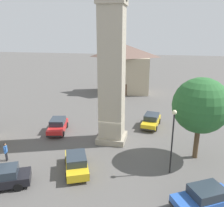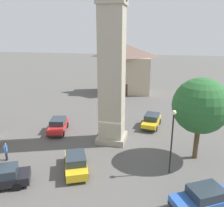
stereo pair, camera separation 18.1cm
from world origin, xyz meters
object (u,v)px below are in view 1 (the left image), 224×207
(car_silver_kerb, at_px, (76,163))
(building_shop_left, at_px, (125,69))
(car_blue_kerb, at_px, (58,125))
(car_black_far, at_px, (205,198))
(clock_tower, at_px, (112,2))
(lamp_post, at_px, (173,132))
(pedestrian, at_px, (6,150))
(car_red_corner, at_px, (151,120))
(tree, at_px, (201,106))
(car_white_side, at_px, (1,178))

(car_silver_kerb, height_order, building_shop_left, building_shop_left)
(car_blue_kerb, bearing_deg, car_black_far, 56.94)
(clock_tower, bearing_deg, lamp_post, 50.25)
(clock_tower, xyz_separation_m, car_black_far, (8.52, 7.92, -12.80))
(car_silver_kerb, height_order, pedestrian, pedestrian)
(car_red_corner, bearing_deg, car_silver_kerb, -26.89)
(car_black_far, xyz_separation_m, lamp_post, (-3.66, -2.07, 2.81))
(building_shop_left, bearing_deg, lamp_post, 16.99)
(clock_tower, height_order, car_silver_kerb, clock_tower)
(tree, bearing_deg, car_black_far, -2.12)
(car_silver_kerb, relative_size, car_white_side, 1.00)
(car_blue_kerb, bearing_deg, pedestrian, -14.78)
(building_shop_left, bearing_deg, car_white_side, -8.27)
(lamp_post, bearing_deg, car_blue_kerb, -114.91)
(car_blue_kerb, height_order, car_white_side, same)
(car_silver_kerb, bearing_deg, lamp_post, 100.10)
(clock_tower, bearing_deg, building_shop_left, -174.59)
(car_white_side, relative_size, tree, 0.60)
(car_silver_kerb, xyz_separation_m, pedestrian, (-0.24, -6.67, 0.25))
(car_red_corner, relative_size, car_black_far, 0.98)
(car_black_far, distance_m, lamp_post, 5.06)
(car_red_corner, distance_m, pedestrian, 16.22)
(car_black_far, bearing_deg, car_red_corner, -162.98)
(car_red_corner, xyz_separation_m, car_white_side, (14.03, -10.18, 0.00))
(car_white_side, height_order, pedestrian, pedestrian)
(tree, relative_size, building_shop_left, 0.75)
(tree, bearing_deg, car_silver_kerb, -66.25)
(car_silver_kerb, bearing_deg, clock_tower, 164.89)
(car_white_side, xyz_separation_m, lamp_post, (-4.45, 12.17, 2.81))
(clock_tower, xyz_separation_m, lamp_post, (4.86, 5.84, -9.99))
(car_silver_kerb, height_order, car_red_corner, same)
(lamp_post, bearing_deg, pedestrian, -85.56)
(clock_tower, relative_size, pedestrian, 13.66)
(car_red_corner, relative_size, pedestrian, 2.55)
(pedestrian, distance_m, lamp_post, 14.46)
(car_silver_kerb, relative_size, car_red_corner, 1.03)
(car_blue_kerb, distance_m, tree, 15.53)
(car_black_far, height_order, tree, tree)
(pedestrian, height_order, building_shop_left, building_shop_left)
(car_black_far, xyz_separation_m, tree, (-6.64, 0.25, 4.20))
(building_shop_left, distance_m, lamp_post, 26.73)
(car_white_side, distance_m, car_black_far, 14.26)
(car_blue_kerb, relative_size, building_shop_left, 0.45)
(car_white_side, height_order, lamp_post, lamp_post)
(car_black_far, bearing_deg, lamp_post, -150.47)
(lamp_post, bearing_deg, car_silver_kerb, -79.90)
(car_white_side, bearing_deg, car_silver_kerb, 123.82)
(car_red_corner, bearing_deg, building_shop_left, -159.96)
(car_blue_kerb, relative_size, car_white_side, 0.99)
(car_blue_kerb, xyz_separation_m, car_silver_kerb, (7.09, 4.86, 0.00))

